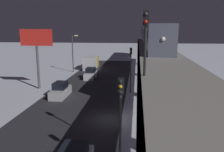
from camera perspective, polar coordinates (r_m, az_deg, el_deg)
The scene contains 12 objects.
ground_plane at distance 24.20m, azimuth -0.74°, elevation -10.45°, with size 240.00×240.00×0.00m, color silver.
avenue_asphalt at distance 25.04m, azimuth -10.60°, elevation -9.88°, with size 11.00×85.58×0.01m, color #28282D.
elevated_railway at distance 22.72m, azimuth 12.22°, elevation 1.67°, with size 5.00×85.58×6.13m.
subway_train at distance 51.66m, azimuth 9.10°, elevation 10.17°, with size 2.94×55.47×3.40m.
rail_signal at distance 14.66m, azimuth 8.13°, elevation 10.55°, with size 0.36×0.41×4.00m.
sedan_white at distance 43.10m, azimuth -5.16°, elevation 0.47°, with size 1.91×4.39×1.97m.
sedan_silver at distance 32.37m, azimuth -12.39°, elevation -3.50°, with size 1.80×4.62×1.97m.
box_truck at distance 53.57m, azimuth -5.08°, elevation 3.27°, with size 2.40×7.40×2.80m.
traffic_light_near at distance 13.51m, azimuth 2.10°, elevation -9.66°, with size 0.32×0.44×6.40m.
traffic_light_mid at distance 32.75m, azimuth 4.58°, elevation 2.99°, with size 0.32×0.44×6.40m.
commercial_billboard at distance 36.51m, azimuth -17.83°, elevation 7.52°, with size 4.80×0.36×8.90m.
street_lamp_far at distance 49.21m, azimuth -9.30°, elevation 6.49°, with size 1.35×0.44×7.65m.
Camera 1 is at (-2.71, 22.26, 9.10)m, focal length 37.69 mm.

